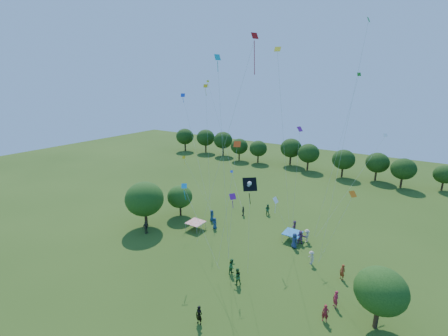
{
  "coord_description": "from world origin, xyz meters",
  "views": [
    {
      "loc": [
        16.95,
        -11.72,
        19.85
      ],
      "look_at": [
        0.0,
        14.0,
        11.0
      ],
      "focal_mm": 24.0,
      "sensor_mm": 36.0,
      "label": 1
    }
  ],
  "objects_px": {
    "near_tree_east": "(381,291)",
    "tent_red_stripe": "(196,222)",
    "red_high_kite": "(241,90)",
    "near_tree_north": "(180,197)",
    "pirate_kite": "(250,185)",
    "near_tree_west": "(145,199)",
    "man_in_black": "(199,315)",
    "tent_blue": "(293,233)"
  },
  "relations": [
    {
      "from": "near_tree_east",
      "to": "red_high_kite",
      "type": "xyz_separation_m",
      "value": [
        -14.37,
        1.68,
        15.52
      ]
    },
    {
      "from": "man_in_black",
      "to": "red_high_kite",
      "type": "height_order",
      "value": "red_high_kite"
    },
    {
      "from": "near_tree_north",
      "to": "near_tree_east",
      "type": "relative_size",
      "value": 0.87
    },
    {
      "from": "near_tree_west",
      "to": "red_high_kite",
      "type": "distance_m",
      "value": 21.54
    },
    {
      "from": "tent_red_stripe",
      "to": "red_high_kite",
      "type": "height_order",
      "value": "red_high_kite"
    },
    {
      "from": "tent_red_stripe",
      "to": "red_high_kite",
      "type": "bearing_deg",
      "value": -22.22
    },
    {
      "from": "red_high_kite",
      "to": "tent_red_stripe",
      "type": "bearing_deg",
      "value": 157.78
    },
    {
      "from": "tent_red_stripe",
      "to": "tent_blue",
      "type": "bearing_deg",
      "value": 20.1
    },
    {
      "from": "man_in_black",
      "to": "tent_blue",
      "type": "bearing_deg",
      "value": 85.0
    },
    {
      "from": "near_tree_west",
      "to": "tent_red_stripe",
      "type": "relative_size",
      "value": 3.01
    },
    {
      "from": "tent_red_stripe",
      "to": "tent_blue",
      "type": "relative_size",
      "value": 1.0
    },
    {
      "from": "pirate_kite",
      "to": "near_tree_west",
      "type": "bearing_deg",
      "value": 168.51
    },
    {
      "from": "near_tree_east",
      "to": "pirate_kite",
      "type": "distance_m",
      "value": 13.62
    },
    {
      "from": "tent_red_stripe",
      "to": "pirate_kite",
      "type": "xyz_separation_m",
      "value": [
        12.12,
        -6.99,
        9.87
      ]
    },
    {
      "from": "near_tree_east",
      "to": "pirate_kite",
      "type": "relative_size",
      "value": 0.54
    },
    {
      "from": "near_tree_east",
      "to": "tent_blue",
      "type": "bearing_deg",
      "value": 138.13
    },
    {
      "from": "near_tree_north",
      "to": "red_high_kite",
      "type": "distance_m",
      "value": 22.12
    },
    {
      "from": "near_tree_east",
      "to": "man_in_black",
      "type": "relative_size",
      "value": 3.17
    },
    {
      "from": "near_tree_east",
      "to": "man_in_black",
      "type": "distance_m",
      "value": 15.07
    },
    {
      "from": "near_tree_north",
      "to": "tent_red_stripe",
      "type": "distance_m",
      "value": 5.7
    },
    {
      "from": "tent_blue",
      "to": "near_tree_west",
      "type": "bearing_deg",
      "value": -157.52
    },
    {
      "from": "near_tree_west",
      "to": "near_tree_east",
      "type": "bearing_deg",
      "value": -4.18
    },
    {
      "from": "near_tree_east",
      "to": "tent_red_stripe",
      "type": "height_order",
      "value": "near_tree_east"
    },
    {
      "from": "tent_red_stripe",
      "to": "red_high_kite",
      "type": "relative_size",
      "value": 0.1
    },
    {
      "from": "tent_red_stripe",
      "to": "man_in_black",
      "type": "bearing_deg",
      "value": -50.44
    },
    {
      "from": "near_tree_west",
      "to": "pirate_kite",
      "type": "relative_size",
      "value": 0.65
    },
    {
      "from": "near_tree_east",
      "to": "tent_red_stripe",
      "type": "xyz_separation_m",
      "value": [
        -23.53,
        5.42,
        -2.59
      ]
    },
    {
      "from": "red_high_kite",
      "to": "near_tree_east",
      "type": "bearing_deg",
      "value": -6.65
    },
    {
      "from": "pirate_kite",
      "to": "tent_blue",
      "type": "bearing_deg",
      "value": 88.54
    },
    {
      "from": "man_in_black",
      "to": "tent_red_stripe",
      "type": "bearing_deg",
      "value": 129.27
    },
    {
      "from": "near_tree_west",
      "to": "pirate_kite",
      "type": "height_order",
      "value": "pirate_kite"
    },
    {
      "from": "near_tree_west",
      "to": "pirate_kite",
      "type": "distance_m",
      "value": 20.02
    },
    {
      "from": "near_tree_east",
      "to": "tent_red_stripe",
      "type": "relative_size",
      "value": 2.5
    },
    {
      "from": "near_tree_north",
      "to": "near_tree_west",
      "type": "bearing_deg",
      "value": -105.89
    },
    {
      "from": "man_in_black",
      "to": "red_high_kite",
      "type": "relative_size",
      "value": 0.08
    },
    {
      "from": "tent_blue",
      "to": "man_in_black",
      "type": "height_order",
      "value": "man_in_black"
    },
    {
      "from": "tent_red_stripe",
      "to": "near_tree_west",
      "type": "bearing_deg",
      "value": -153.12
    },
    {
      "from": "near_tree_east",
      "to": "man_in_black",
      "type": "bearing_deg",
      "value": -148.08
    },
    {
      "from": "near_tree_east",
      "to": "pirate_kite",
      "type": "height_order",
      "value": "pirate_kite"
    },
    {
      "from": "near_tree_north",
      "to": "red_high_kite",
      "type": "bearing_deg",
      "value": -23.36
    },
    {
      "from": "man_in_black",
      "to": "pirate_kite",
      "type": "bearing_deg",
      "value": 79.09
    },
    {
      "from": "tent_blue",
      "to": "red_high_kite",
      "type": "height_order",
      "value": "red_high_kite"
    }
  ]
}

